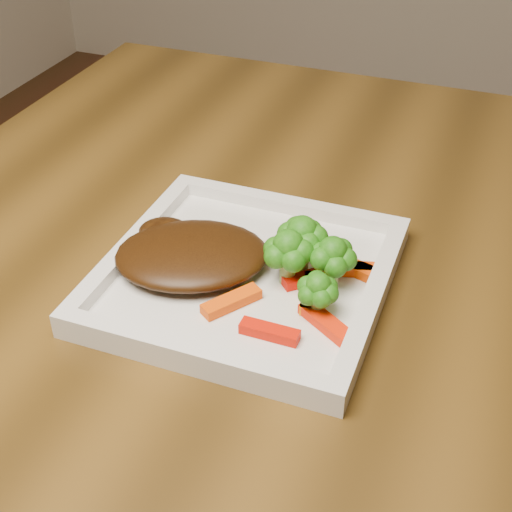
% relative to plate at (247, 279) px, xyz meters
% --- Properties ---
extents(plate, '(0.27, 0.27, 0.01)m').
position_rel_plate_xyz_m(plate, '(0.00, 0.00, 0.00)').
color(plate, white).
rests_on(plate, dining_table).
extents(steak, '(0.19, 0.17, 0.03)m').
position_rel_plate_xyz_m(steak, '(-0.06, -0.01, 0.02)').
color(steak, '#391E08').
rests_on(steak, plate).
extents(broccoli_0, '(0.08, 0.08, 0.07)m').
position_rel_plate_xyz_m(broccoli_0, '(0.05, 0.03, 0.04)').
color(broccoli_0, '#166110').
rests_on(broccoli_0, plate).
extents(broccoli_1, '(0.06, 0.06, 0.06)m').
position_rel_plate_xyz_m(broccoli_1, '(0.08, 0.01, 0.04)').
color(broccoli_1, '#1C5D0F').
rests_on(broccoli_1, plate).
extents(broccoli_2, '(0.05, 0.05, 0.06)m').
position_rel_plate_xyz_m(broccoli_2, '(0.08, -0.03, 0.04)').
color(broccoli_2, '#175D0F').
rests_on(broccoli_2, plate).
extents(broccoli_3, '(0.07, 0.07, 0.06)m').
position_rel_plate_xyz_m(broccoli_3, '(0.04, 0.00, 0.04)').
color(broccoli_3, '#216310').
rests_on(broccoli_3, plate).
extents(carrot_0, '(0.05, 0.01, 0.01)m').
position_rel_plate_xyz_m(carrot_0, '(0.05, -0.08, 0.01)').
color(carrot_0, red).
rests_on(carrot_0, plate).
extents(carrot_1, '(0.06, 0.05, 0.01)m').
position_rel_plate_xyz_m(carrot_1, '(0.09, -0.05, 0.01)').
color(carrot_1, red).
rests_on(carrot_1, plate).
extents(carrot_2, '(0.05, 0.06, 0.01)m').
position_rel_plate_xyz_m(carrot_2, '(0.00, -0.05, 0.01)').
color(carrot_2, '#E74703').
rests_on(carrot_2, plate).
extents(carrot_3, '(0.06, 0.03, 0.01)m').
position_rel_plate_xyz_m(carrot_3, '(0.10, 0.04, 0.01)').
color(carrot_3, red).
rests_on(carrot_3, plate).
extents(carrot_4, '(0.04, 0.06, 0.01)m').
position_rel_plate_xyz_m(carrot_4, '(0.03, 0.06, 0.01)').
color(carrot_4, '#FF3004').
rests_on(carrot_4, plate).
extents(carrot_5, '(0.03, 0.06, 0.01)m').
position_rel_plate_xyz_m(carrot_5, '(0.07, -0.01, 0.01)').
color(carrot_5, orange).
rests_on(carrot_5, plate).
extents(carrot_6, '(0.04, 0.04, 0.01)m').
position_rel_plate_xyz_m(carrot_6, '(0.06, 0.01, 0.01)').
color(carrot_6, red).
rests_on(carrot_6, plate).
extents(carrot_7, '(0.06, 0.03, 0.01)m').
position_rel_plate_xyz_m(carrot_7, '(0.10, 0.04, 0.01)').
color(carrot_7, '#E54203').
rests_on(carrot_7, plate).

